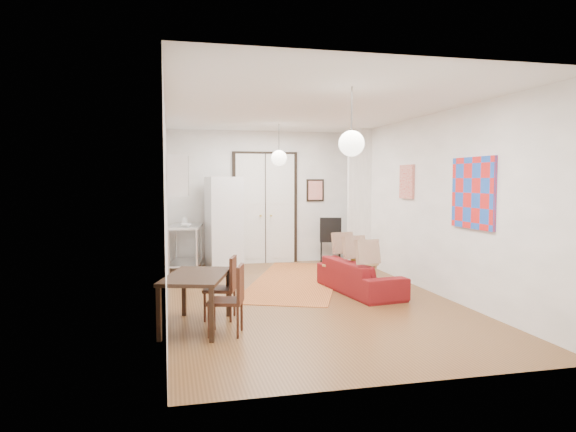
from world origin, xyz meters
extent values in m
plane|color=brown|center=(0.00, 0.00, 0.00)|extent=(7.00, 7.00, 0.00)
cube|color=silver|center=(0.00, 0.00, 2.90)|extent=(4.20, 7.00, 0.02)
cube|color=white|center=(0.00, 3.50, 1.45)|extent=(4.20, 0.02, 2.90)
cube|color=white|center=(0.00, -3.50, 1.45)|extent=(4.20, 0.02, 2.90)
cube|color=white|center=(-2.10, 0.00, 1.45)|extent=(0.02, 7.00, 2.90)
cube|color=white|center=(2.10, 0.00, 1.45)|extent=(0.02, 7.00, 2.90)
cube|color=white|center=(0.00, 3.46, 1.20)|extent=(1.44, 0.06, 2.50)
cube|color=white|center=(1.85, 2.55, 1.45)|extent=(0.50, 0.10, 2.90)
cube|color=white|center=(-1.92, 1.50, 1.90)|extent=(0.35, 1.00, 0.70)
cube|color=red|center=(2.08, -1.25, 1.65)|extent=(0.05, 1.00, 1.00)
cube|color=beige|center=(2.08, 0.80, 1.80)|extent=(0.05, 0.50, 0.60)
cube|color=red|center=(1.15, 3.47, 1.60)|extent=(0.40, 0.03, 0.50)
cube|color=#96643E|center=(-2.07, 2.00, 1.95)|extent=(0.03, 0.44, 0.54)
sphere|color=white|center=(0.00, 2.00, 2.25)|extent=(0.30, 0.30, 0.30)
cylinder|color=black|center=(0.00, 2.00, 2.65)|extent=(0.01, 0.01, 0.50)
sphere|color=white|center=(0.00, -2.00, 2.25)|extent=(0.30, 0.30, 0.30)
cylinder|color=black|center=(0.00, -2.00, 2.65)|extent=(0.01, 0.01, 0.50)
cube|color=#BA662E|center=(0.17, 1.33, 0.00)|extent=(2.76, 4.11, 0.01)
imported|color=maroon|center=(0.95, 0.15, 0.27)|extent=(0.96, 1.91, 0.53)
cube|color=tan|center=(0.98, 0.67, 0.37)|extent=(0.99, 0.76, 0.04)
cube|color=tan|center=(0.59, 0.47, 0.17)|extent=(0.06, 0.06, 0.35)
cube|color=tan|center=(1.37, 0.47, 0.17)|extent=(0.06, 0.06, 0.35)
cube|color=tan|center=(0.59, 0.86, 0.17)|extent=(0.06, 0.06, 0.35)
cube|color=tan|center=(1.37, 0.86, 0.17)|extent=(0.06, 0.06, 0.35)
imported|color=#2C632F|center=(1.08, 0.67, 0.58)|extent=(0.40, 0.42, 0.38)
cube|color=silver|center=(-1.75, 2.76, 0.91)|extent=(0.77, 1.29, 0.04)
cube|color=silver|center=(-1.75, 2.76, 0.18)|extent=(0.72, 1.24, 0.03)
cylinder|color=silver|center=(-2.01, 2.20, 0.45)|extent=(0.04, 0.04, 0.91)
cylinder|color=silver|center=(-1.49, 2.20, 0.45)|extent=(0.04, 0.04, 0.91)
cylinder|color=silver|center=(-2.01, 3.33, 0.45)|extent=(0.04, 0.04, 0.91)
cylinder|color=silver|center=(-1.49, 3.33, 0.45)|extent=(0.04, 0.04, 0.91)
imported|color=white|center=(-1.75, 2.46, 0.96)|extent=(0.26, 0.26, 0.05)
imported|color=teal|center=(-1.75, 3.01, 1.03)|extent=(0.10, 0.11, 0.19)
cube|color=silver|center=(-0.96, 2.97, 0.95)|extent=(0.76, 0.76, 1.90)
cube|color=black|center=(-1.75, -1.29, 0.65)|extent=(0.99, 1.35, 0.04)
cube|color=black|center=(-2.05, -1.85, 0.31)|extent=(0.06, 0.06, 0.62)
cube|color=black|center=(-1.45, -1.85, 0.31)|extent=(0.06, 0.06, 0.62)
cube|color=black|center=(-2.05, -0.74, 0.31)|extent=(0.06, 0.06, 0.62)
cube|color=black|center=(-1.45, -0.74, 0.31)|extent=(0.06, 0.06, 0.62)
cube|color=#3A1E12|center=(-1.43, -0.94, 0.40)|extent=(0.48, 0.47, 0.04)
cube|color=#3A1E12|center=(-1.43, -0.77, 0.62)|extent=(0.14, 0.37, 0.41)
cylinder|color=#3A1E12|center=(-1.59, -1.11, 0.20)|extent=(0.03, 0.03, 0.40)
cylinder|color=#3A1E12|center=(-1.27, -1.11, 0.20)|extent=(0.03, 0.03, 0.40)
cylinder|color=#3A1E12|center=(-1.59, -0.78, 0.20)|extent=(0.03, 0.03, 0.40)
cylinder|color=#3A1E12|center=(-1.27, -0.78, 0.20)|extent=(0.03, 0.03, 0.40)
cube|color=#3A1E12|center=(-1.43, -1.64, 0.40)|extent=(0.48, 0.47, 0.04)
cube|color=#3A1E12|center=(-1.43, -1.47, 0.62)|extent=(0.14, 0.37, 0.41)
cylinder|color=#3A1E12|center=(-1.59, -1.81, 0.20)|extent=(0.03, 0.03, 0.40)
cylinder|color=#3A1E12|center=(-1.27, -1.81, 0.20)|extent=(0.03, 0.03, 0.40)
cylinder|color=#3A1E12|center=(-1.59, -1.48, 0.20)|extent=(0.03, 0.03, 0.40)
cylinder|color=#3A1E12|center=(-1.27, -1.48, 0.20)|extent=(0.03, 0.03, 0.40)
cube|color=black|center=(1.41, 3.15, 0.50)|extent=(0.58, 0.58, 0.04)
cube|color=black|center=(1.41, 3.36, 0.77)|extent=(0.46, 0.18, 0.50)
cylinder|color=black|center=(1.21, 2.95, 0.25)|extent=(0.03, 0.03, 0.50)
cylinder|color=black|center=(1.61, 2.95, 0.25)|extent=(0.03, 0.03, 0.50)
cylinder|color=black|center=(1.21, 3.35, 0.25)|extent=(0.03, 0.03, 0.50)
cylinder|color=black|center=(1.61, 3.35, 0.25)|extent=(0.03, 0.03, 0.50)
camera|label=1|loc=(-2.06, -7.63, 1.83)|focal=32.00mm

